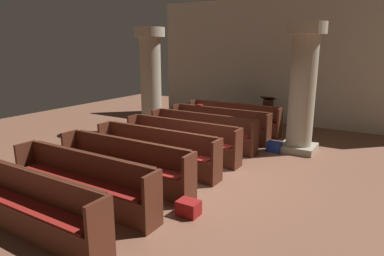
# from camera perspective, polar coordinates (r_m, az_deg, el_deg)

# --- Properties ---
(ground_plane) EXTENTS (19.20, 19.20, 0.00)m
(ground_plane) POSITION_cam_1_polar(r_m,az_deg,el_deg) (7.54, 0.84, -7.76)
(ground_plane) COLOR brown
(back_wall) EXTENTS (10.00, 0.16, 4.50)m
(back_wall) POSITION_cam_1_polar(r_m,az_deg,el_deg) (12.65, 15.27, 10.88)
(back_wall) COLOR beige
(back_wall) RESTS_ON ground
(pew_row_0) EXTENTS (3.19, 0.47, 0.93)m
(pew_row_0) POSITION_cam_1_polar(r_m,az_deg,el_deg) (11.21, 7.07, 1.92)
(pew_row_0) COLOR #562819
(pew_row_0) RESTS_ON ground
(pew_row_1) EXTENTS (3.19, 0.46, 0.93)m
(pew_row_1) POSITION_cam_1_polar(r_m,az_deg,el_deg) (10.28, 4.63, 0.91)
(pew_row_1) COLOR #562819
(pew_row_1) RESTS_ON ground
(pew_row_2) EXTENTS (3.19, 0.46, 0.93)m
(pew_row_2) POSITION_cam_1_polar(r_m,az_deg,el_deg) (9.37, 1.71, -0.30)
(pew_row_2) COLOR #562819
(pew_row_2) RESTS_ON ground
(pew_row_3) EXTENTS (3.19, 0.46, 0.93)m
(pew_row_3) POSITION_cam_1_polar(r_m,az_deg,el_deg) (8.50, -1.83, -1.76)
(pew_row_3) COLOR #562819
(pew_row_3) RESTS_ON ground
(pew_row_4) EXTENTS (3.19, 0.46, 0.93)m
(pew_row_4) POSITION_cam_1_polar(r_m,az_deg,el_deg) (7.67, -6.16, -3.53)
(pew_row_4) COLOR #562819
(pew_row_4) RESTS_ON ground
(pew_row_5) EXTENTS (3.19, 0.47, 0.93)m
(pew_row_5) POSITION_cam_1_polar(r_m,az_deg,el_deg) (6.91, -11.51, -5.69)
(pew_row_5) COLOR #562819
(pew_row_5) RESTS_ON ground
(pew_row_6) EXTENTS (3.19, 0.46, 0.93)m
(pew_row_6) POSITION_cam_1_polar(r_m,az_deg,el_deg) (6.23, -18.17, -8.28)
(pew_row_6) COLOR #562819
(pew_row_6) RESTS_ON ground
(pew_row_7) EXTENTS (3.19, 0.46, 0.93)m
(pew_row_7) POSITION_cam_1_polar(r_m,az_deg,el_deg) (5.67, -26.41, -11.28)
(pew_row_7) COLOR #562819
(pew_row_7) RESTS_ON ground
(pillar_aisle_side) EXTENTS (0.97, 0.97, 3.36)m
(pillar_aisle_side) POSITION_cam_1_polar(r_m,az_deg,el_deg) (9.23, 18.33, 6.73)
(pillar_aisle_side) COLOR #9F967E
(pillar_aisle_side) RESTS_ON ground
(pillar_far_side) EXTENTS (0.97, 0.97, 3.36)m
(pillar_far_side) POSITION_cam_1_polar(r_m,az_deg,el_deg) (11.11, -7.04, 8.36)
(pillar_far_side) COLOR #9F967E
(pillar_far_side) RESTS_ON ground
(lectern) EXTENTS (0.48, 0.45, 1.08)m
(lectern) POSITION_cam_1_polar(r_m,az_deg,el_deg) (12.19, 12.74, 2.41)
(lectern) COLOR #411E13
(lectern) RESTS_ON ground
(hymn_book) EXTENTS (0.15, 0.20, 0.04)m
(hymn_book) POSITION_cam_1_polar(r_m,az_deg,el_deg) (10.73, 1.32, 3.95)
(hymn_book) COLOR maroon
(hymn_book) RESTS_ON pew_row_1
(kneeler_box_red) EXTENTS (0.37, 0.28, 0.25)m
(kneeler_box_red) POSITION_cam_1_polar(r_m,az_deg,el_deg) (5.75, -0.61, -13.46)
(kneeler_box_red) COLOR maroon
(kneeler_box_red) RESTS_ON ground
(kneeler_box_blue) EXTENTS (0.37, 0.28, 0.27)m
(kneeler_box_blue) POSITION_cam_1_polar(r_m,az_deg,el_deg) (9.31, 13.80, -3.11)
(kneeler_box_blue) COLOR navy
(kneeler_box_blue) RESTS_ON ground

